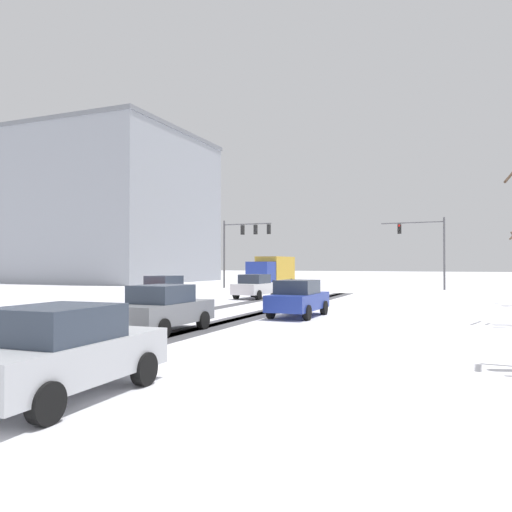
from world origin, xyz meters
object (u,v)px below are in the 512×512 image
traffic_signal_far_right (426,241)px  traffic_signal_far_left (243,238)px  box_truck_delivery (272,271)px  office_building_far_left_block (109,209)px  car_white_lead (255,286)px  car_blue_third (298,298)px  car_red_second (165,289)px  car_grey_fourth (163,309)px  car_silver_fifth (62,352)px

traffic_signal_far_right → traffic_signal_far_left: (-16.37, -4.09, 0.35)m
box_truck_delivery → office_building_far_left_block: (-26.27, 8.79, 7.88)m
traffic_signal_far_right → car_white_lead: bearing=-120.7°
traffic_signal_far_left → car_blue_third: (12.71, -22.60, -3.94)m
traffic_signal_far_right → traffic_signal_far_left: 16.88m
car_red_second → car_white_lead: bearing=56.5°
car_grey_fourth → car_silver_fifth: same height
traffic_signal_far_left → car_grey_fourth: size_ratio=1.57×
car_grey_fourth → car_white_lead: bearing=101.9°
car_blue_third → car_silver_fifth: (0.30, -14.44, 0.00)m
traffic_signal_far_right → car_blue_third: 27.18m
car_blue_third → box_truck_delivery: size_ratio=0.56×
traffic_signal_far_right → car_grey_fourth: (-6.36, -33.31, -3.59)m
car_white_lead → office_building_far_left_block: size_ratio=0.19×
car_red_second → car_blue_third: 10.85m
car_grey_fourth → box_truck_delivery: (-7.49, 30.51, 0.82)m
box_truck_delivery → car_silver_fifth: bearing=-74.7°
car_blue_third → box_truck_delivery: box_truck_delivery is taller
traffic_signal_far_right → traffic_signal_far_left: same height
traffic_signal_far_right → traffic_signal_far_left: bearing=-166.0°
traffic_signal_far_right → car_white_lead: (-9.88, -16.62, -3.59)m
traffic_signal_far_left → office_building_far_left_block: (-23.74, 10.08, 4.76)m
car_red_second → car_blue_third: size_ratio=1.01×
box_truck_delivery → office_building_far_left_block: 28.80m
car_red_second → car_grey_fourth: size_ratio=1.01×
car_blue_third → traffic_signal_far_left: bearing=119.4°
car_grey_fourth → car_red_second: bearing=122.4°
car_blue_third → car_grey_fourth: size_ratio=1.00×
traffic_signal_far_left → car_grey_fourth: bearing=-71.1°
traffic_signal_far_left → traffic_signal_far_right: bearing=14.0°
traffic_signal_far_right → car_silver_fifth: 41.42m
car_red_second → car_grey_fourth: same height
car_silver_fifth → box_truck_delivery: (-10.49, 38.32, 0.82)m
traffic_signal_far_left → car_blue_third: 26.22m
car_silver_fifth → traffic_signal_far_right: bearing=85.3°
car_grey_fourth → box_truck_delivery: bearing=103.8°
car_white_lead → car_silver_fifth: same height
traffic_signal_far_right → car_grey_fourth: size_ratio=1.57×
car_silver_fifth → office_building_far_left_block: bearing=128.0°
traffic_signal_far_right → office_building_far_left_block: size_ratio=0.29×
car_white_lead → box_truck_delivery: size_ratio=0.56×
car_white_lead → car_red_second: same height
car_grey_fourth → office_building_far_left_block: 52.53m
car_white_lead → car_grey_fourth: same height
traffic_signal_far_left → office_building_far_left_block: bearing=157.0°
car_red_second → car_grey_fourth: bearing=-57.6°
car_red_second → office_building_far_left_block: bearing=133.5°
car_silver_fifth → box_truck_delivery: bearing=105.3°
car_grey_fourth → office_building_far_left_block: size_ratio=0.18×
car_white_lead → box_truck_delivery: bearing=106.0°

